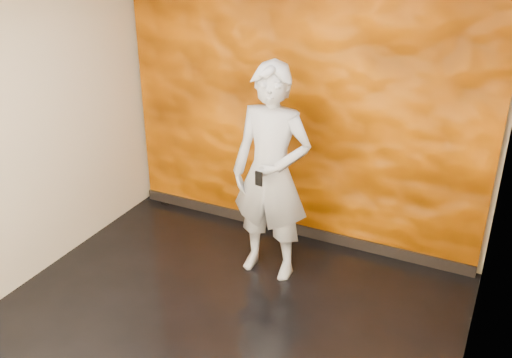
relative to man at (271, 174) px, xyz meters
name	(u,v)px	position (x,y,z in m)	size (l,w,h in m)	color
room	(200,190)	(-0.06, -1.16, 0.34)	(4.02, 4.02, 2.81)	black
feature_wall	(299,115)	(-0.06, 0.80, 0.32)	(3.90, 0.06, 2.75)	#FA7400
baseboard	(294,228)	(-0.06, 0.76, -1.00)	(3.90, 0.04, 0.12)	black
man	(271,174)	(0.00, 0.00, 0.00)	(0.77, 0.51, 2.12)	#91949F
phone	(259,179)	(0.03, -0.33, 0.10)	(0.07, 0.01, 0.14)	black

